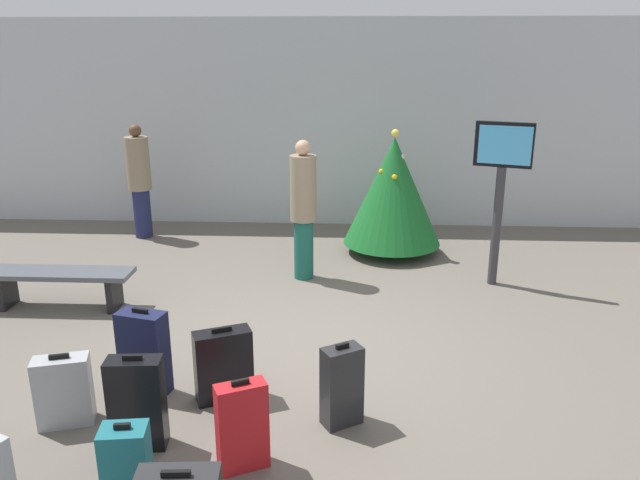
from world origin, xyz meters
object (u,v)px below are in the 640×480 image
at_px(holiday_tree, 393,191).
at_px(flight_info_kiosk, 501,177).
at_px(traveller_1, 139,179).
at_px(suitcase_8, 342,386).
at_px(traveller_0, 303,207).
at_px(suitcase_7, 144,353).
at_px(suitcase_3, 126,465).
at_px(suitcase_0, 137,403).
at_px(suitcase_1, 223,365).
at_px(waiting_bench, 59,279).
at_px(suitcase_5, 64,391).
at_px(suitcase_2, 242,426).

distance_m(holiday_tree, flight_info_kiosk, 1.86).
relative_size(holiday_tree, traveller_1, 1.02).
bearing_deg(suitcase_8, traveller_0, 99.62).
relative_size(holiday_tree, suitcase_7, 2.29).
bearing_deg(suitcase_3, suitcase_0, 101.61).
xyz_separation_m(suitcase_0, suitcase_1, (0.54, 0.72, -0.05)).
xyz_separation_m(flight_info_kiosk, waiting_bench, (-5.44, -1.08, -1.09)).
height_order(holiday_tree, suitcase_7, holiday_tree).
xyz_separation_m(holiday_tree, traveller_0, (-1.27, -1.16, 0.03)).
distance_m(suitcase_3, suitcase_8, 1.78).
height_order(suitcase_3, suitcase_7, suitcase_7).
relative_size(waiting_bench, traveller_1, 0.95).
bearing_deg(suitcase_3, flight_info_kiosk, 51.43).
bearing_deg(suitcase_1, suitcase_8, -17.06).
bearing_deg(traveller_0, suitcase_3, -101.45).
relative_size(holiday_tree, suitcase_0, 2.36).
bearing_deg(holiday_tree, traveller_1, 171.32).
xyz_separation_m(waiting_bench, suitcase_8, (3.46, -2.24, -0.02)).
relative_size(waiting_bench, suitcase_5, 2.74).
bearing_deg(suitcase_7, suitcase_5, -134.01).
xyz_separation_m(traveller_1, suitcase_2, (2.69, -5.82, -0.63)).
height_order(flight_info_kiosk, suitcase_3, flight_info_kiosk).
xyz_separation_m(suitcase_0, suitcase_8, (1.60, 0.39, -0.03)).
bearing_deg(traveller_1, waiting_bench, -90.87).
bearing_deg(suitcase_7, suitcase_8, -12.74).
relative_size(flight_info_kiosk, suitcase_1, 3.06).
relative_size(waiting_bench, suitcase_3, 2.89).
bearing_deg(suitcase_0, holiday_tree, 65.24).
bearing_deg(holiday_tree, suitcase_0, -114.76).
bearing_deg(suitcase_8, suitcase_5, -176.97).
xyz_separation_m(waiting_bench, suitcase_1, (2.40, -1.92, -0.04)).
height_order(flight_info_kiosk, suitcase_8, flight_info_kiosk).
distance_m(suitcase_0, suitcase_3, 0.63).
distance_m(traveller_0, traveller_1, 3.35).
height_order(suitcase_2, suitcase_3, suitcase_2).
height_order(suitcase_5, suitcase_7, suitcase_7).
xyz_separation_m(traveller_0, suitcase_7, (-1.23, -3.01, -0.61)).
xyz_separation_m(waiting_bench, suitcase_0, (1.86, -2.64, 0.02)).
height_order(traveller_0, suitcase_5, traveller_0).
bearing_deg(suitcase_3, suitcase_2, 27.56).
bearing_deg(waiting_bench, suitcase_7, -47.93).
bearing_deg(suitcase_8, suitcase_1, 162.94).
xyz_separation_m(traveller_0, suitcase_0, (-1.02, -3.81, -0.62)).
bearing_deg(traveller_0, suitcase_5, -116.16).
relative_size(suitcase_2, suitcase_8, 1.01).
xyz_separation_m(traveller_1, suitcase_1, (2.35, -4.88, -0.65)).
bearing_deg(suitcase_7, suitcase_3, -76.75).
distance_m(traveller_0, suitcase_0, 4.00).
height_order(suitcase_1, suitcase_5, suitcase_1).
distance_m(suitcase_0, suitcase_2, 0.90).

